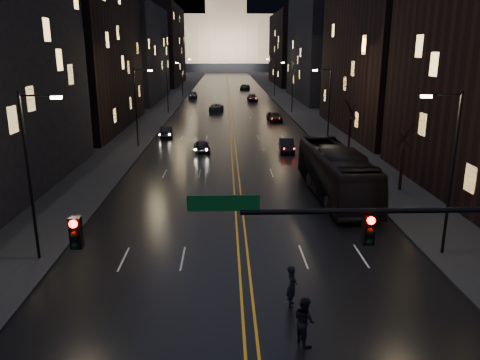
{
  "coord_description": "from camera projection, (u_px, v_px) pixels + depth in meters",
  "views": [
    {
      "loc": [
        -0.93,
        -13.42,
        10.99
      ],
      "look_at": [
        -0.06,
        13.61,
        3.4
      ],
      "focal_mm": 35.0,
      "sensor_mm": 36.0,
      "label": 1
    }
  ],
  "objects": [
    {
      "name": "streetlamp_left_dist",
      "position": [
        183.0,
        75.0,
        110.44
      ],
      "size": [
        2.13,
        0.25,
        9.0
      ],
      "color": "black",
      "rests_on": "ground"
    },
    {
      "name": "sidewalk_right",
      "position": [
        274.0,
        87.0,
        141.43
      ],
      "size": [
        8.0,
        320.0,
        0.16
      ],
      "primitive_type": "cube",
      "color": "black",
      "rests_on": "ground"
    },
    {
      "name": "streetlamp_right_near",
      "position": [
        449.0,
        166.0,
        24.49
      ],
      "size": [
        2.13,
        0.25,
        9.0
      ],
      "color": "black",
      "rests_on": "ground"
    },
    {
      "name": "streetlamp_left_far",
      "position": [
        168.0,
        84.0,
        81.57
      ],
      "size": [
        2.13,
        0.25,
        9.0
      ],
      "color": "black",
      "rests_on": "ground"
    },
    {
      "name": "tree_right_far",
      "position": [
        351.0,
        110.0,
        51.66
      ],
      "size": [
        2.4,
        2.4,
        6.65
      ],
      "color": "black",
      "rests_on": "ground"
    },
    {
      "name": "pedestrian_b",
      "position": [
        304.0,
        321.0,
        17.9
      ],
      "size": [
        0.85,
        1.07,
        1.93
      ],
      "primitive_type": "imported",
      "rotation": [
        0.0,
        0.0,
        1.98
      ],
      "color": "black",
      "rests_on": "ground"
    },
    {
      "name": "receding_car_b",
      "position": [
        274.0,
        117.0,
        73.32
      ],
      "size": [
        2.44,
        4.89,
        1.6
      ],
      "primitive_type": "imported",
      "rotation": [
        0.0,
        0.0,
        0.12
      ],
      "color": "black",
      "rests_on": "ground"
    },
    {
      "name": "oncoming_car_a",
      "position": [
        202.0,
        146.0,
        51.63
      ],
      "size": [
        2.18,
        4.26,
        1.39
      ],
      "primitive_type": "imported",
      "rotation": [
        0.0,
        0.0,
        3.28
      ],
      "color": "black",
      "rests_on": "ground"
    },
    {
      "name": "tree_right_mid",
      "position": [
        405.0,
        136.0,
        36.26
      ],
      "size": [
        2.4,
        2.4,
        6.65
      ],
      "color": "black",
      "rests_on": "ground"
    },
    {
      "name": "center_line",
      "position": [
        228.0,
        87.0,
        141.01
      ],
      "size": [
        0.62,
        320.0,
        0.01
      ],
      "primitive_type": "cube",
      "color": "orange",
      "rests_on": "road"
    },
    {
      "name": "capitol",
      "position": [
        226.0,
        37.0,
        251.87
      ],
      "size": [
        90.0,
        50.0,
        58.5
      ],
      "color": "black",
      "rests_on": "ground"
    },
    {
      "name": "building_left_dist",
      "position": [
        161.0,
        46.0,
        146.76
      ],
      "size": [
        12.0,
        40.0,
        24.0
      ],
      "primitive_type": "cube",
      "color": "black",
      "rests_on": "ground"
    },
    {
      "name": "receding_car_d",
      "position": [
        245.0,
        87.0,
        130.95
      ],
      "size": [
        3.09,
        5.84,
        1.56
      ],
      "primitive_type": "imported",
      "rotation": [
        0.0,
        0.0,
        -0.09
      ],
      "color": "black",
      "rests_on": "ground"
    },
    {
      "name": "traffic_signal",
      "position": [
        443.0,
        243.0,
        14.71
      ],
      "size": [
        17.29,
        0.45,
        7.0
      ],
      "color": "black",
      "rests_on": "ground"
    },
    {
      "name": "building_left_far",
      "position": [
        132.0,
        54.0,
        101.1
      ],
      "size": [
        12.0,
        34.0,
        20.0
      ],
      "primitive_type": "cube",
      "color": "black",
      "rests_on": "ground"
    },
    {
      "name": "streetlamp_right_mid",
      "position": [
        328.0,
        103.0,
        53.36
      ],
      "size": [
        2.13,
        0.25,
        9.0
      ],
      "color": "black",
      "rests_on": "ground"
    },
    {
      "name": "oncoming_car_d",
      "position": [
        193.0,
        94.0,
        109.47
      ],
      "size": [
        2.36,
        5.27,
        1.5
      ],
      "primitive_type": "imported",
      "rotation": [
        0.0,
        0.0,
        3.19
      ],
      "color": "black",
      "rests_on": "ground"
    },
    {
      "name": "oncoming_car_b",
      "position": [
        167.0,
        131.0,
        60.36
      ],
      "size": [
        1.98,
        4.6,
        1.47
      ],
      "primitive_type": "imported",
      "rotation": [
        0.0,
        0.0,
        3.24
      ],
      "color": "black",
      "rests_on": "ground"
    },
    {
      "name": "receding_car_c",
      "position": [
        252.0,
        98.0,
        102.21
      ],
      "size": [
        2.38,
        5.18,
        1.47
      ],
      "primitive_type": "imported",
      "rotation": [
        0.0,
        0.0,
        0.07
      ],
      "color": "black",
      "rests_on": "ground"
    },
    {
      "name": "pedestrian_a",
      "position": [
        292.0,
        286.0,
        20.52
      ],
      "size": [
        0.6,
        0.78,
        1.91
      ],
      "primitive_type": "imported",
      "rotation": [
        0.0,
        0.0,
        1.34
      ],
      "color": "black",
      "rests_on": "ground"
    },
    {
      "name": "building_left_mid",
      "position": [
        77.0,
        26.0,
        63.45
      ],
      "size": [
        12.0,
        30.0,
        28.0
      ],
      "primitive_type": "cube",
      "color": "black",
      "rests_on": "ground"
    },
    {
      "name": "streetlamp_right_dist",
      "position": [
        274.0,
        75.0,
        111.11
      ],
      "size": [
        2.13,
        0.25,
        9.0
      ],
      "color": "black",
      "rests_on": "ground"
    },
    {
      "name": "sidewalk_left",
      "position": [
        181.0,
        87.0,
        140.57
      ],
      "size": [
        8.0,
        320.0,
        0.16
      ],
      "primitive_type": "cube",
      "color": "black",
      "rests_on": "ground"
    },
    {
      "name": "road",
      "position": [
        228.0,
        87.0,
        141.02
      ],
      "size": [
        20.0,
        320.0,
        0.02
      ],
      "primitive_type": "cube",
      "color": "black",
      "rests_on": "ground"
    },
    {
      "name": "receding_car_a",
      "position": [
        287.0,
        145.0,
        51.85
      ],
      "size": [
        1.73,
        4.43,
        1.44
      ],
      "primitive_type": "imported",
      "rotation": [
        0.0,
        0.0,
        -0.05
      ],
      "color": "black",
      "rests_on": "ground"
    },
    {
      "name": "building_right_mid",
      "position": [
        325.0,
        40.0,
        101.58
      ],
      "size": [
        12.0,
        34.0,
        26.0
      ],
      "primitive_type": "cube",
      "color": "black",
      "rests_on": "ground"
    },
    {
      "name": "building_right_dist",
      "position": [
        294.0,
        49.0,
        148.32
      ],
      "size": [
        12.0,
        40.0,
        22.0
      ],
      "primitive_type": "cube",
      "color": "black",
      "rests_on": "ground"
    },
    {
      "name": "streetlamp_left_mid",
      "position": [
        137.0,
        103.0,
        52.7
      ],
      "size": [
        2.13,
        0.25,
        9.0
      ],
      "color": "black",
      "rests_on": "ground"
    },
    {
      "name": "streetlamp_right_far",
      "position": [
        291.0,
        84.0,
        82.23
      ],
      "size": [
        2.13,
        0.25,
        9.0
      ],
      "color": "black",
      "rests_on": "ground"
    },
    {
      "name": "oncoming_car_c",
      "position": [
        216.0,
        107.0,
        85.66
      ],
      "size": [
        2.72,
        5.32,
        1.44
      ],
      "primitive_type": "imported",
      "rotation": [
        0.0,
        0.0,
        3.07
      ],
      "color": "black",
      "rests_on": "ground"
    },
    {
      "name": "streetlamp_left_near",
      "position": [
        32.0,
        169.0,
        23.83
      ],
      "size": [
        2.13,
        0.25,
        9.0
      ],
      "color": "black",
      "rests_on": "ground"
    },
    {
      "name": "bus",
      "position": [
        336.0,
        173.0,
        35.7
      ],
      "size": [
        3.64,
        13.71,
        3.79
      ],
      "primitive_type": "imported",
      "rotation": [
        0.0,
        0.0,
        0.03
      ],
      "color": "black",
      "rests_on": "ground"
    }
  ]
}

